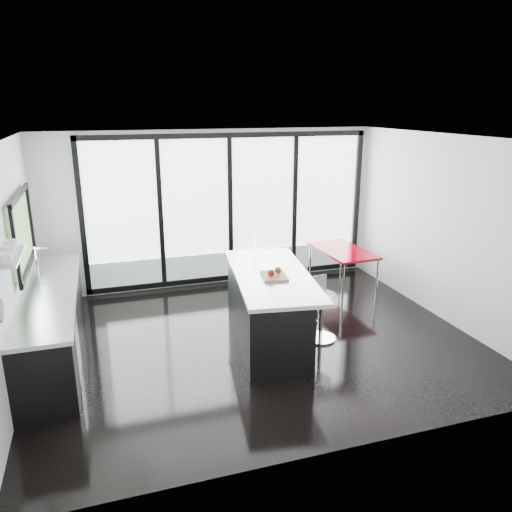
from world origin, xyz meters
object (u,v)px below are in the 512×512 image
object	(u,v)px
bar_stool_near	(321,316)
red_table	(342,269)
bar_stool_far	(304,301)
island	(266,306)

from	to	relation	value
bar_stool_near	red_table	xyz separation A→B (m)	(1.25, 1.79, 0.01)
bar_stool_far	red_table	distance (m)	1.69
island	bar_stool_near	bearing A→B (deg)	-19.22
island	red_table	world-z (taller)	island
bar_stool_far	red_table	xyz separation A→B (m)	(1.23, 1.16, 0.03)
bar_stool_near	red_table	world-z (taller)	red_table
island	red_table	bearing A→B (deg)	37.72
bar_stool_far	bar_stool_near	bearing A→B (deg)	-108.71
red_table	bar_stool_far	bearing A→B (deg)	-136.72
bar_stool_near	red_table	size ratio (longest dim) A/B	0.52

